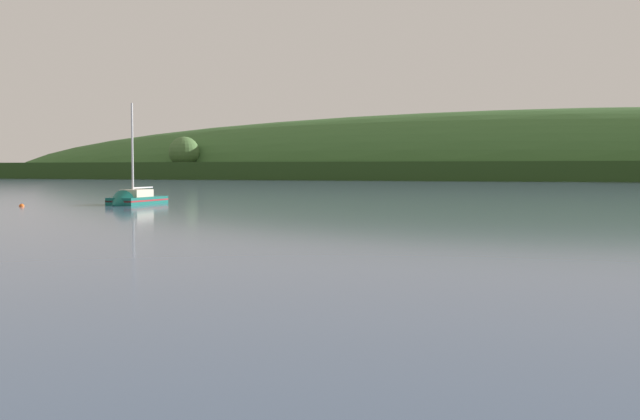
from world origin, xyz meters
The scene contains 3 objects.
far_shoreline_hill centered at (10.20, 258.69, 0.34)m, with size 534.76×101.07×44.53m.
sailboat_midwater_white centered at (-32.63, 74.07, 0.27)m, with size 3.26×7.88×11.18m.
mooring_buoy_off_fishing_boat centered at (-41.07, 68.49, 0.00)m, with size 0.50×0.50×0.58m.
Camera 1 is at (5.14, 6.86, 3.59)m, focal length 43.03 mm.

